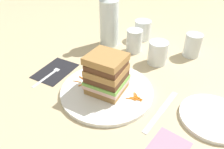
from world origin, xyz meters
TOP-DOWN VIEW (x-y plane):
  - ground_plane at (0.00, 0.00)m, footprint 3.00×3.00m
  - main_plate at (-0.01, -0.03)m, footprint 0.29×0.29m
  - sandwich at (-0.01, -0.03)m, footprint 0.12×0.12m
  - carrot_shred_0 at (-0.10, -0.04)m, footprint 0.00×0.02m
  - carrot_shred_1 at (-0.09, -0.05)m, footprint 0.02×0.03m
  - carrot_shred_2 at (-0.08, -0.03)m, footprint 0.02×0.01m
  - carrot_shred_3 at (-0.12, -0.05)m, footprint 0.03×0.01m
  - carrot_shred_4 at (-0.12, -0.03)m, footprint 0.02×0.01m
  - carrot_shred_5 at (-0.09, -0.04)m, footprint 0.02×0.03m
  - carrot_shred_6 at (0.08, -0.02)m, footprint 0.03×0.02m
  - carrot_shred_7 at (0.08, -0.03)m, footprint 0.02×0.00m
  - carrot_shred_8 at (0.09, -0.01)m, footprint 0.03×0.01m
  - carrot_shred_9 at (0.09, -0.02)m, footprint 0.03×0.00m
  - carrot_shred_10 at (0.08, -0.01)m, footprint 0.02×0.02m
  - carrot_shred_11 at (0.09, -0.02)m, footprint 0.03×0.01m
  - carrot_shred_12 at (0.07, -0.03)m, footprint 0.02×0.01m
  - carrot_shred_13 at (0.08, -0.01)m, footprint 0.02×0.03m
  - napkin_dark at (-0.23, -0.03)m, footprint 0.12×0.16m
  - fork at (-0.23, -0.05)m, footprint 0.02×0.17m
  - knife at (0.17, -0.02)m, footprint 0.03×0.20m
  - juice_glass at (0.05, 0.22)m, footprint 0.07×0.07m
  - water_bottle at (-0.18, 0.25)m, footprint 0.08×0.08m
  - empty_tumbler_0 at (0.15, 0.34)m, footprint 0.06×0.06m
  - empty_tumbler_1 at (-0.06, 0.25)m, footprint 0.06×0.06m
  - empty_tumbler_2 at (-0.08, 0.37)m, footprint 0.07×0.07m
  - side_plate at (0.30, 0.04)m, footprint 0.18×0.18m
  - napkin_pink at (0.23, -0.12)m, footprint 0.10×0.10m

SIDE VIEW (x-z plane):
  - ground_plane at x=0.00m, z-range 0.00..0.00m
  - napkin_pink at x=0.23m, z-range 0.00..0.00m
  - napkin_dark at x=-0.23m, z-range 0.00..0.00m
  - knife at x=0.17m, z-range 0.00..0.00m
  - fork at x=-0.23m, z-range 0.00..0.01m
  - side_plate at x=0.30m, z-range 0.00..0.01m
  - main_plate at x=-0.01m, z-range 0.00..0.01m
  - carrot_shred_3 at x=-0.12m, z-range 0.01..0.01m
  - carrot_shred_12 at x=0.07m, z-range 0.01..0.02m
  - carrot_shred_11 at x=0.09m, z-range 0.01..0.02m
  - carrot_shred_6 at x=0.08m, z-range 0.01..0.02m
  - carrot_shred_9 at x=0.09m, z-range 0.01..0.02m
  - carrot_shred_7 at x=0.08m, z-range 0.01..0.02m
  - carrot_shred_13 at x=0.08m, z-range 0.01..0.02m
  - carrot_shred_1 at x=-0.09m, z-range 0.01..0.02m
  - carrot_shred_5 at x=-0.09m, z-range 0.01..0.02m
  - carrot_shred_0 at x=-0.10m, z-range 0.01..0.02m
  - carrot_shred_10 at x=0.08m, z-range 0.01..0.02m
  - carrot_shred_4 at x=-0.12m, z-range 0.01..0.02m
  - carrot_shred_2 at x=-0.08m, z-range 0.01..0.02m
  - carrot_shred_8 at x=0.09m, z-range 0.01..0.02m
  - juice_glass at x=0.05m, z-range 0.00..0.08m
  - empty_tumbler_2 at x=-0.08m, z-range 0.00..0.08m
  - empty_tumbler_0 at x=0.15m, z-range 0.00..0.09m
  - empty_tumbler_1 at x=-0.06m, z-range 0.00..0.09m
  - sandwich at x=-0.01m, z-range 0.01..0.14m
  - water_bottle at x=-0.18m, z-range -0.02..0.24m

